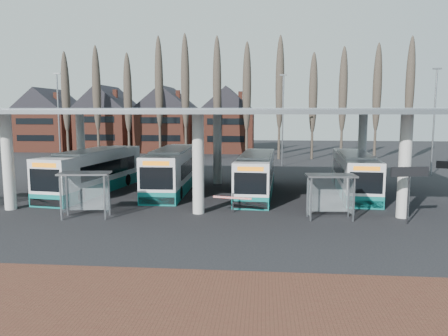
# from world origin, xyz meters

# --- Properties ---
(ground) EXTENTS (140.00, 140.00, 0.00)m
(ground) POSITION_xyz_m (0.00, 0.00, 0.00)
(ground) COLOR black
(ground) RESTS_ON ground
(brick_strip) EXTENTS (70.00, 10.00, 0.03)m
(brick_strip) POSITION_xyz_m (0.00, -12.00, 0.01)
(brick_strip) COLOR #502E20
(brick_strip) RESTS_ON ground
(station_canopy) EXTENTS (32.00, 16.00, 6.34)m
(station_canopy) POSITION_xyz_m (0.00, 8.00, 5.68)
(station_canopy) COLOR silver
(station_canopy) RESTS_ON ground
(poplar_row) EXTENTS (45.10, 1.10, 14.50)m
(poplar_row) POSITION_xyz_m (0.00, 33.00, 8.78)
(poplar_row) COLOR #473D33
(poplar_row) RESTS_ON ground
(townhouse_row) EXTENTS (36.80, 10.30, 12.25)m
(townhouse_row) POSITION_xyz_m (-15.75, 44.00, 5.94)
(townhouse_row) COLOR brown
(townhouse_row) RESTS_ON ground
(lamp_post_a) EXTENTS (0.80, 0.16, 10.17)m
(lamp_post_a) POSITION_xyz_m (-18.00, 22.00, 5.34)
(lamp_post_a) COLOR slate
(lamp_post_a) RESTS_ON ground
(lamp_post_b) EXTENTS (0.80, 0.16, 10.17)m
(lamp_post_b) POSITION_xyz_m (6.00, 26.00, 5.34)
(lamp_post_b) COLOR slate
(lamp_post_b) RESTS_ON ground
(lamp_post_c) EXTENTS (0.80, 0.16, 10.17)m
(lamp_post_c) POSITION_xyz_m (20.00, 20.00, 5.34)
(lamp_post_c) COLOR slate
(lamp_post_c) RESTS_ON ground
(bus_0) EXTENTS (4.17, 11.92, 3.25)m
(bus_0) POSITION_xyz_m (-9.08, 8.86, 1.53)
(bus_0) COLOR silver
(bus_0) RESTS_ON ground
(bus_1) EXTENTS (2.74, 11.90, 3.30)m
(bus_1) POSITION_xyz_m (-3.13, 10.26, 1.55)
(bus_1) COLOR silver
(bus_1) RESTS_ON ground
(bus_2) EXTENTS (2.91, 11.12, 3.06)m
(bus_2) POSITION_xyz_m (3.38, 9.15, 1.44)
(bus_2) COLOR silver
(bus_2) RESTS_ON ground
(bus_3) EXTENTS (3.13, 11.11, 3.05)m
(bus_3) POSITION_xyz_m (10.75, 10.06, 1.44)
(bus_3) COLOR silver
(bus_3) RESTS_ON ground
(shelter_1) EXTENTS (3.03, 1.80, 2.66)m
(shelter_1) POSITION_xyz_m (-6.40, 0.98, 1.93)
(shelter_1) COLOR gray
(shelter_1) RESTS_ON ground
(shelter_2) EXTENTS (2.86, 1.56, 2.58)m
(shelter_2) POSITION_xyz_m (7.73, 1.92, 1.88)
(shelter_2) COLOR gray
(shelter_2) RESTS_ON ground
(info_sign_0) EXTENTS (2.11, 0.56, 3.17)m
(info_sign_0) POSITION_xyz_m (11.81, 1.02, 2.66)
(info_sign_0) COLOR black
(info_sign_0) RESTS_ON ground
(barrier) EXTENTS (2.35, 0.87, 1.19)m
(barrier) POSITION_xyz_m (2.07, 2.49, 0.92)
(barrier) COLOR black
(barrier) RESTS_ON ground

